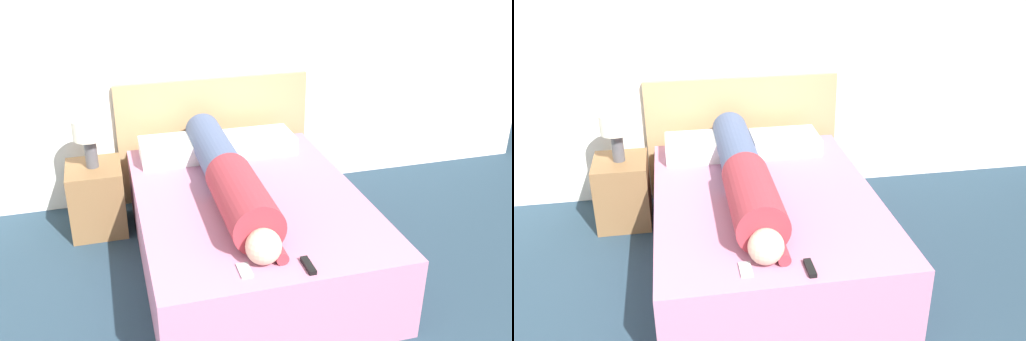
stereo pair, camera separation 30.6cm
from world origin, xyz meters
TOP-DOWN VIEW (x-y plane):
  - wall_back at (0.00, 3.57)m, footprint 5.89×0.06m
  - bed at (-0.01, 2.38)m, footprint 1.44×1.98m
  - headboard at (-0.01, 3.50)m, footprint 1.56×0.04m
  - nightstand at (-0.99, 3.14)m, footprint 0.40×0.44m
  - table_lamp at (-0.99, 3.14)m, footprint 0.22×0.22m
  - person_lying at (-0.14, 2.40)m, footprint 0.30×1.79m
  - pillow_near_headboard at (-0.37, 3.12)m, footprint 0.54×0.36m
  - pillow_second at (0.27, 3.12)m, footprint 0.51×0.36m
  - tv_remote at (0.08, 1.51)m, footprint 0.04×0.15m
  - cell_phone at (-0.25, 1.57)m, footprint 0.06×0.13m

SIDE VIEW (x-z plane):
  - nightstand at x=-0.99m, z-range 0.00..0.51m
  - bed at x=-0.01m, z-range 0.00..0.51m
  - headboard at x=-0.01m, z-range 0.00..1.00m
  - cell_phone at x=-0.25m, z-range 0.51..0.53m
  - tv_remote at x=0.08m, z-range 0.51..0.54m
  - pillow_second at x=0.27m, z-range 0.51..0.64m
  - pillow_near_headboard at x=-0.37m, z-range 0.51..0.66m
  - person_lying at x=-0.14m, z-range 0.50..0.80m
  - table_lamp at x=-0.99m, z-range 0.59..0.95m
  - wall_back at x=0.00m, z-range 0.00..2.60m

